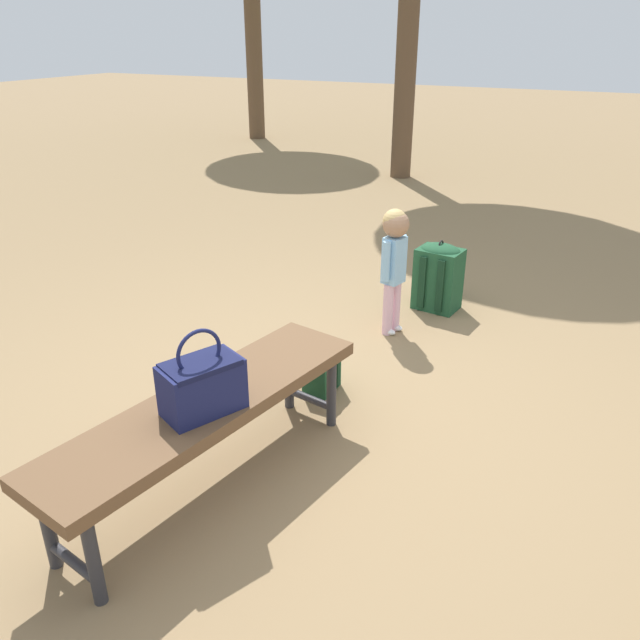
# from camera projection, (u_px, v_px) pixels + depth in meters

# --- Properties ---
(ground_plane) EXTENTS (40.00, 40.00, 0.00)m
(ground_plane) POSITION_uv_depth(u_px,v_px,m) (293.00, 405.00, 3.45)
(ground_plane) COLOR #8C704C
(ground_plane) RESTS_ON ground
(park_bench) EXTENTS (1.65, 0.69, 0.45)m
(park_bench) POSITION_uv_depth(u_px,v_px,m) (208.00, 410.00, 2.70)
(park_bench) COLOR brown
(park_bench) RESTS_ON ground
(handbag) EXTENTS (0.37, 0.30, 0.37)m
(handbag) POSITION_uv_depth(u_px,v_px,m) (202.00, 384.00, 2.53)
(handbag) COLOR #191E4C
(handbag) RESTS_ON park_bench
(child_standing) EXTENTS (0.22, 0.17, 0.84)m
(child_standing) POSITION_uv_depth(u_px,v_px,m) (394.00, 253.00, 4.05)
(child_standing) COLOR #E5B2C6
(child_standing) RESTS_ON ground
(backpack_large) EXTENTS (0.30, 0.33, 0.52)m
(backpack_large) POSITION_uv_depth(u_px,v_px,m) (439.00, 275.00, 4.54)
(backpack_large) COLOR #1E4C2D
(backpack_large) RESTS_ON ground
(backpack_small) EXTENTS (0.20, 0.18, 0.33)m
(backpack_small) POSITION_uv_depth(u_px,v_px,m) (322.00, 363.00, 3.53)
(backpack_small) COLOR #1E4C2D
(backpack_small) RESTS_ON ground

